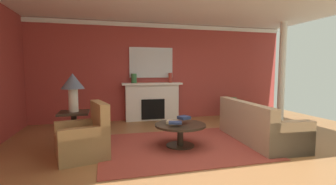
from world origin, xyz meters
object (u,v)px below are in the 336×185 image
object	(u,v)px
sofa	(257,127)
vase_mantel_left	(134,78)
vase_tall_corner	(231,108)
mantel_mirror	(151,63)
coffee_table	(180,130)
table_lamp	(73,85)
vase_mantel_right	(170,78)
armchair_near_window	(84,140)
side_table	(74,127)
fireplace	(152,102)

from	to	relation	value
sofa	vase_mantel_left	xyz separation A→B (m)	(-2.30, 2.66, 0.97)
vase_mantel_left	vase_tall_corner	bearing A→B (deg)	-4.69
vase_tall_corner	vase_mantel_left	bearing A→B (deg)	175.31
vase_tall_corner	mantel_mirror	bearing A→B (deg)	170.46
coffee_table	table_lamp	xyz separation A→B (m)	(-2.02, 0.50, 0.89)
table_lamp	vase_mantel_right	bearing A→B (deg)	39.87
mantel_mirror	vase_mantel_left	bearing A→B (deg)	-162.82
vase_mantel_right	mantel_mirror	bearing A→B (deg)	162.82
mantel_mirror	vase_mantel_left	size ratio (longest dim) A/B	4.81
armchair_near_window	vase_mantel_right	world-z (taller)	vase_mantel_right
coffee_table	vase_mantel_right	bearing A→B (deg)	79.13
vase_tall_corner	side_table	bearing A→B (deg)	-157.43
armchair_near_window	coffee_table	world-z (taller)	armchair_near_window
coffee_table	fireplace	bearing A→B (deg)	91.04
armchair_near_window	fireplace	bearing A→B (deg)	58.25
armchair_near_window	vase_tall_corner	bearing A→B (deg)	30.69
mantel_mirror	vase_tall_corner	bearing A→B (deg)	-9.54
coffee_table	vase_mantel_right	size ratio (longest dim) A/B	3.43
coffee_table	vase_mantel_left	world-z (taller)	vase_mantel_left
coffee_table	side_table	size ratio (longest dim) A/B	1.43
mantel_mirror	sofa	distance (m)	3.63
armchair_near_window	vase_tall_corner	world-z (taller)	armchair_near_window
armchair_near_window	side_table	world-z (taller)	armchair_near_window
fireplace	armchair_near_window	distance (m)	3.32
armchair_near_window	vase_mantel_left	distance (m)	3.16
armchair_near_window	mantel_mirror	bearing A→B (deg)	59.32
sofa	coffee_table	size ratio (longest dim) A/B	2.16
armchair_near_window	vase_mantel_right	size ratio (longest dim) A/B	3.33
side_table	vase_tall_corner	world-z (taller)	side_table
coffee_table	vase_mantel_left	xyz separation A→B (m)	(-0.60, 2.61, 0.94)
vase_mantel_left	fireplace	bearing A→B (deg)	5.12
side_table	vase_mantel_right	bearing A→B (deg)	39.87
coffee_table	table_lamp	world-z (taller)	table_lamp
armchair_near_window	vase_mantel_left	xyz separation A→B (m)	(1.19, 2.77, 0.97)
side_table	vase_mantel_left	distance (m)	2.69
armchair_near_window	table_lamp	xyz separation A→B (m)	(-0.23, 0.66, 0.92)
fireplace	mantel_mirror	world-z (taller)	mantel_mirror
fireplace	table_lamp	size ratio (longest dim) A/B	2.40
coffee_table	side_table	bearing A→B (deg)	166.01
mantel_mirror	coffee_table	world-z (taller)	mantel_mirror
coffee_table	vase_mantel_left	distance (m)	2.84
mantel_mirror	sofa	size ratio (longest dim) A/B	0.61
armchair_near_window	coffee_table	size ratio (longest dim) A/B	0.97
fireplace	vase_tall_corner	distance (m)	2.53
vase_tall_corner	vase_mantel_right	size ratio (longest dim) A/B	2.22
coffee_table	side_table	world-z (taller)	side_table
coffee_table	vase_tall_corner	world-z (taller)	vase_tall_corner
mantel_mirror	vase_mantel_right	distance (m)	0.73
coffee_table	vase_tall_corner	distance (m)	3.40
side_table	vase_tall_corner	bearing A→B (deg)	22.57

